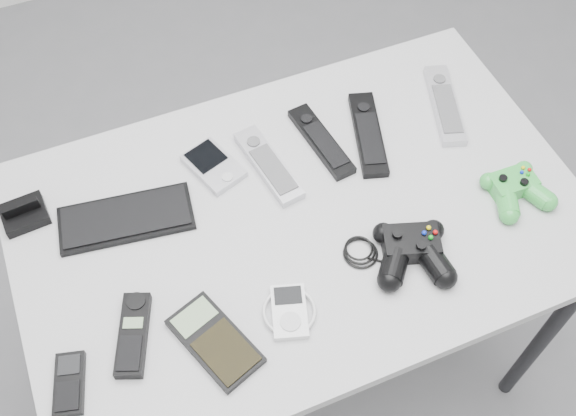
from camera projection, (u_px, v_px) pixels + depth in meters
name	position (u px, v px, depth m)	size (l,w,h in m)	color
floor	(314.00, 328.00, 1.93)	(3.50, 3.50, 0.00)	slate
desk	(300.00, 232.00, 1.34)	(1.08, 0.69, 0.72)	#AAAAAD
pda_keyboard	(126.00, 218.00, 1.27)	(0.25, 0.11, 0.02)	black
dock_bracket	(23.00, 211.00, 1.26)	(0.08, 0.07, 0.04)	black
pda	(213.00, 165.00, 1.34)	(0.08, 0.12, 0.02)	#B4B3BB
remote_silver_a	(268.00, 165.00, 1.34)	(0.05, 0.20, 0.02)	#B4B3BB
remote_black_a	(321.00, 141.00, 1.37)	(0.05, 0.20, 0.02)	black
remote_black_b	(368.00, 133.00, 1.38)	(0.05, 0.22, 0.02)	black
remote_silver_b	(445.00, 104.00, 1.43)	(0.05, 0.22, 0.02)	#B5B4BB
mobile_phone	(69.00, 383.00, 1.09)	(0.05, 0.10, 0.02)	black
cordless_handset	(133.00, 334.00, 1.13)	(0.05, 0.15, 0.02)	black
calculator	(215.00, 341.00, 1.13)	(0.09, 0.17, 0.02)	black
mp3_player	(289.00, 311.00, 1.16)	(0.09, 0.10, 0.02)	silver
controller_black	(412.00, 250.00, 1.21)	(0.24, 0.15, 0.05)	black
controller_green	(516.00, 188.00, 1.29)	(0.12, 0.13, 0.04)	#248735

